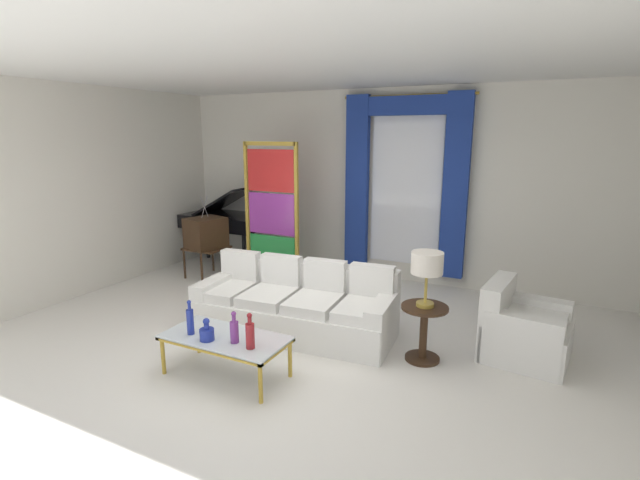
% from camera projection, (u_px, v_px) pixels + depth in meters
% --- Properties ---
extents(ground_plane, '(16.00, 16.00, 0.00)m').
position_uv_depth(ground_plane, '(287.00, 350.00, 5.07)').
color(ground_plane, white).
extents(wall_rear, '(8.00, 0.12, 3.00)m').
position_uv_depth(wall_rear, '(383.00, 186.00, 7.40)').
color(wall_rear, white).
rests_on(wall_rear, ground).
extents(wall_left, '(0.12, 7.00, 3.00)m').
position_uv_depth(wall_left, '(93.00, 190.00, 6.86)').
color(wall_left, white).
rests_on(wall_left, ground).
extents(ceiling_slab, '(8.00, 7.60, 0.04)m').
position_uv_depth(ceiling_slab, '(320.00, 68.00, 5.09)').
color(ceiling_slab, white).
extents(curtained_window, '(2.00, 0.17, 2.70)m').
position_uv_depth(curtained_window, '(405.00, 172.00, 7.03)').
color(curtained_window, white).
rests_on(curtained_window, ground).
extents(couch_white_long, '(2.40, 1.11, 0.86)m').
position_uv_depth(couch_white_long, '(297.00, 306.00, 5.54)').
color(couch_white_long, white).
rests_on(couch_white_long, ground).
extents(coffee_table, '(1.22, 0.59, 0.41)m').
position_uv_depth(coffee_table, '(225.00, 340.00, 4.47)').
color(coffee_table, silver).
rests_on(coffee_table, ground).
extents(bottle_blue_decanter, '(0.14, 0.14, 0.22)m').
position_uv_depth(bottle_blue_decanter, '(207.00, 333.00, 4.36)').
color(bottle_blue_decanter, navy).
rests_on(bottle_blue_decanter, coffee_table).
extents(bottle_crystal_tall, '(0.08, 0.08, 0.34)m').
position_uv_depth(bottle_crystal_tall, '(250.00, 334.00, 4.18)').
color(bottle_crystal_tall, maroon).
rests_on(bottle_crystal_tall, coffee_table).
extents(bottle_amber_squat, '(0.08, 0.08, 0.31)m').
position_uv_depth(bottle_amber_squat, '(234.00, 330.00, 4.30)').
color(bottle_amber_squat, '#753384').
rests_on(bottle_amber_squat, coffee_table).
extents(bottle_ruby_flask, '(0.07, 0.07, 0.35)m').
position_uv_depth(bottle_ruby_flask, '(190.00, 320.00, 4.48)').
color(bottle_ruby_flask, navy).
rests_on(bottle_ruby_flask, coffee_table).
extents(vintage_tv, '(0.64, 0.70, 1.35)m').
position_uv_depth(vintage_tv, '(206.00, 234.00, 7.49)').
color(vintage_tv, '#382314').
rests_on(vintage_tv, ground).
extents(armchair_white, '(0.91, 0.90, 0.80)m').
position_uv_depth(armchair_white, '(521.00, 331.00, 4.87)').
color(armchair_white, white).
rests_on(armchair_white, ground).
extents(stained_glass_divider, '(0.95, 0.05, 2.20)m').
position_uv_depth(stained_glass_divider, '(272.00, 217.00, 7.19)').
color(stained_glass_divider, gold).
rests_on(stained_glass_divider, ground).
extents(peacock_figurine, '(0.44, 0.60, 0.50)m').
position_uv_depth(peacock_figurine, '(290.00, 278.00, 6.87)').
color(peacock_figurine, beige).
rests_on(peacock_figurine, ground).
extents(round_side_table, '(0.48, 0.48, 0.59)m').
position_uv_depth(round_side_table, '(424.00, 328.00, 4.78)').
color(round_side_table, '#382314').
rests_on(round_side_table, ground).
extents(table_lamp_brass, '(0.32, 0.32, 0.57)m').
position_uv_depth(table_lamp_brass, '(427.00, 265.00, 4.63)').
color(table_lamp_brass, '#B29338').
rests_on(table_lamp_brass, round_side_table).
extents(grand_piano, '(1.50, 1.10, 1.40)m').
position_uv_depth(grand_piano, '(230.00, 219.00, 8.46)').
color(grand_piano, black).
rests_on(grand_piano, ground).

